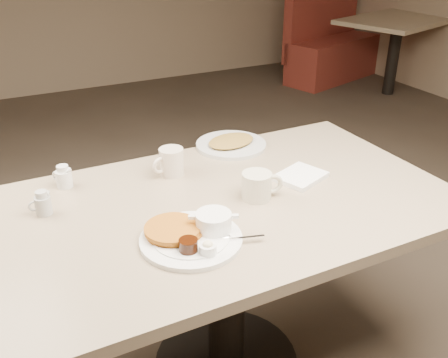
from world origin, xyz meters
name	(u,v)px	position (x,y,z in m)	size (l,w,h in m)	color
diner_table	(227,243)	(0.00, 0.00, 0.58)	(1.50, 0.90, 0.75)	tan
main_plate	(193,233)	(-0.19, -0.16, 0.77)	(0.39, 0.39, 0.07)	white
coffee_mug_near	(258,185)	(0.10, -0.03, 0.80)	(0.15, 0.12, 0.09)	beige
napkin	(300,176)	(0.31, 0.02, 0.76)	(0.21, 0.19, 0.02)	white
coffee_mug_far	(171,162)	(-0.09, 0.26, 0.80)	(0.13, 0.11, 0.10)	beige
creamer_left	(43,204)	(-0.55, 0.18, 0.79)	(0.08, 0.06, 0.08)	#B9B9B5
creamer_right	(64,177)	(-0.46, 0.34, 0.79)	(0.07, 0.07, 0.08)	white
hash_plate	(231,143)	(0.22, 0.39, 0.76)	(0.35, 0.35, 0.04)	beige
booth_back_right	(336,42)	(2.90, 3.08, 0.41)	(1.47, 1.61, 1.12)	maroon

